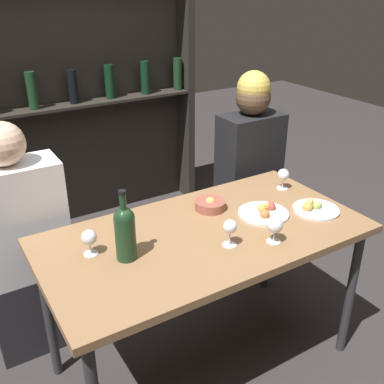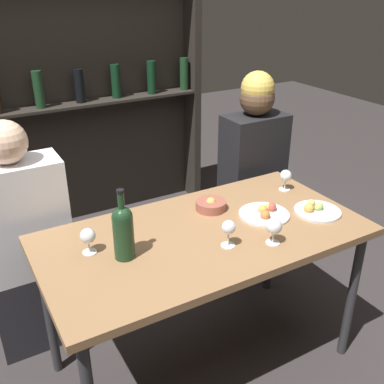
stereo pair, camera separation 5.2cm
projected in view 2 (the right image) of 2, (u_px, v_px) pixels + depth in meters
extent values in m
plane|color=#332D2D|center=(203.00, 360.00, 2.32)|extent=(10.00, 10.00, 0.00)
cube|color=olive|center=(205.00, 236.00, 1.99)|extent=(1.44, 0.75, 0.04)
cylinder|color=#2D2D30|center=(352.00, 296.00, 2.21)|extent=(0.04, 0.04, 0.73)
cylinder|color=#2D2D30|center=(48.00, 312.00, 2.11)|extent=(0.04, 0.04, 0.73)
cylinder|color=#2D2D30|center=(271.00, 238.00, 2.70)|extent=(0.04, 0.04, 0.73)
cube|color=#28231E|center=(77.00, 97.00, 3.32)|extent=(1.86, 0.02, 1.96)
cube|color=#28231E|center=(193.00, 86.00, 3.66)|extent=(0.06, 0.18, 1.96)
cube|color=#28231E|center=(81.00, 104.00, 3.25)|extent=(1.78, 0.18, 0.02)
cylinder|color=#19381E|center=(39.00, 90.00, 3.06)|extent=(0.07, 0.07, 0.25)
cylinder|color=black|center=(79.00, 86.00, 3.20)|extent=(0.07, 0.07, 0.24)
cylinder|color=black|center=(116.00, 81.00, 3.33)|extent=(0.07, 0.07, 0.25)
cylinder|color=black|center=(151.00, 77.00, 3.44)|extent=(0.07, 0.07, 0.25)
cylinder|color=#19381E|center=(184.00, 74.00, 3.57)|extent=(0.07, 0.07, 0.25)
cylinder|color=#19381E|center=(124.00, 237.00, 1.77)|extent=(0.08, 0.08, 0.18)
sphere|color=#19381E|center=(122.00, 217.00, 1.73)|extent=(0.08, 0.08, 0.08)
cylinder|color=#19381E|center=(121.00, 205.00, 1.71)|extent=(0.03, 0.03, 0.10)
cylinder|color=black|center=(120.00, 191.00, 1.68)|extent=(0.03, 0.03, 0.01)
cylinder|color=silver|center=(273.00, 243.00, 1.90)|extent=(0.06, 0.06, 0.00)
cylinder|color=silver|center=(273.00, 236.00, 1.89)|extent=(0.01, 0.01, 0.06)
sphere|color=silver|center=(274.00, 226.00, 1.87)|extent=(0.07, 0.07, 0.07)
cylinder|color=silver|center=(90.00, 252.00, 1.84)|extent=(0.06, 0.06, 0.00)
cylinder|color=silver|center=(89.00, 246.00, 1.82)|extent=(0.01, 0.01, 0.06)
sphere|color=silver|center=(88.00, 236.00, 1.80)|extent=(0.06, 0.06, 0.06)
cylinder|color=silver|center=(228.00, 245.00, 1.88)|extent=(0.06, 0.06, 0.00)
cylinder|color=silver|center=(228.00, 238.00, 1.86)|extent=(0.01, 0.01, 0.07)
sphere|color=silver|center=(229.00, 227.00, 1.84)|extent=(0.06, 0.06, 0.06)
cylinder|color=silver|center=(284.00, 189.00, 2.38)|extent=(0.06, 0.06, 0.00)
cylinder|color=silver|center=(285.00, 184.00, 2.36)|extent=(0.01, 0.01, 0.06)
sphere|color=silver|center=(286.00, 176.00, 2.34)|extent=(0.06, 0.06, 0.06)
cylinder|color=silver|center=(264.00, 214.00, 2.12)|extent=(0.24, 0.24, 0.01)
sphere|color=#B74C3D|center=(272.00, 207.00, 2.14)|extent=(0.05, 0.05, 0.05)
sphere|color=#E5BC66|center=(263.00, 208.00, 2.15)|extent=(0.03, 0.03, 0.03)
sphere|color=#C67038|center=(265.00, 215.00, 2.07)|extent=(0.05, 0.05, 0.05)
sphere|color=gold|center=(263.00, 209.00, 2.12)|extent=(0.04, 0.04, 0.04)
sphere|color=gold|center=(270.00, 207.00, 2.14)|extent=(0.04, 0.04, 0.04)
cylinder|color=silver|center=(317.00, 211.00, 2.15)|extent=(0.22, 0.22, 0.01)
sphere|color=#99B256|center=(319.00, 207.00, 2.15)|extent=(0.04, 0.04, 0.04)
sphere|color=#E5BC66|center=(311.00, 203.00, 2.19)|extent=(0.04, 0.04, 0.04)
sphere|color=gold|center=(309.00, 208.00, 2.13)|extent=(0.05, 0.05, 0.05)
sphere|color=#99B256|center=(317.00, 208.00, 2.14)|extent=(0.03, 0.03, 0.03)
sphere|color=#B74C3D|center=(311.00, 207.00, 2.15)|extent=(0.03, 0.03, 0.03)
cylinder|color=#995142|center=(211.00, 205.00, 2.17)|extent=(0.15, 0.15, 0.04)
sphere|color=gold|center=(211.00, 202.00, 2.16)|extent=(0.05, 0.05, 0.05)
cube|color=#26262B|center=(36.00, 306.00, 2.36)|extent=(0.40, 0.22, 0.45)
cube|color=white|center=(20.00, 220.00, 2.13)|extent=(0.44, 0.22, 0.58)
sphere|color=beige|center=(5.00, 142.00, 1.96)|extent=(0.20, 0.20, 0.20)
cube|color=#26262B|center=(248.00, 237.00, 2.97)|extent=(0.34, 0.22, 0.45)
cube|color=black|center=(253.00, 163.00, 2.74)|extent=(0.38, 0.22, 0.61)
sphere|color=brown|center=(257.00, 98.00, 2.57)|extent=(0.20, 0.20, 0.20)
sphere|color=gold|center=(258.00, 88.00, 2.54)|extent=(0.19, 0.19, 0.19)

